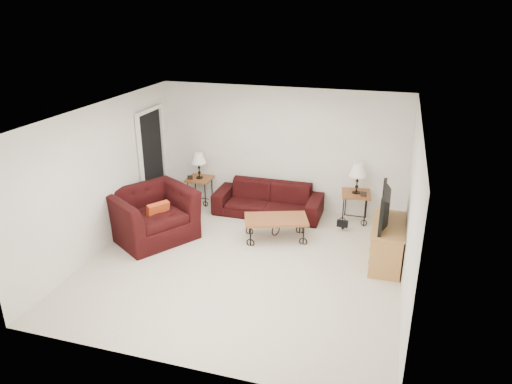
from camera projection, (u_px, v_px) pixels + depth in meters
The scene contains 20 objects.
ground at pixel (244, 263), 7.86m from camera, with size 5.00×5.00×0.00m, color beige.
wall_back at pixel (281, 149), 9.63m from camera, with size 5.00×0.02×2.50m, color silver.
wall_front at pixel (172, 275), 5.17m from camera, with size 5.00×0.02×2.50m, color silver.
wall_left at pixel (103, 177), 8.06m from camera, with size 0.02×5.00×2.50m, color silver.
wall_right at pixel (411, 212), 6.74m from camera, with size 0.02×5.00×2.50m, color silver.
ceiling at pixel (242, 114), 6.94m from camera, with size 5.00×5.00×0.00m, color white.
doorway at pixel (152, 162), 9.61m from camera, with size 0.08×0.94×2.04m, color black.
sofa at pixel (268, 200), 9.58m from camera, with size 2.16×0.84×0.63m, color black.
side_table_left at pixel (200, 190), 10.17m from camera, with size 0.51×0.51×0.56m, color brown.
side_table_right at pixel (355, 207), 9.29m from camera, with size 0.54×0.54×0.59m, color brown.
lamp_left at pixel (199, 165), 9.96m from camera, with size 0.31×0.31×0.56m, color black, non-canonical shape.
lamp_right at pixel (357, 179), 9.08m from camera, with size 0.33×0.33×0.59m, color black, non-canonical shape.
photo_frame_left at pixel (190, 178), 9.96m from camera, with size 0.11×0.01×0.09m, color black.
photo_frame_right at pixel (364, 194), 8.99m from camera, with size 0.12×0.02×0.10m, color black.
coffee_table at pixel (276, 229), 8.59m from camera, with size 1.12×0.61×0.42m, color brown.
armchair at pixel (152, 215), 8.57m from camera, with size 1.39×1.21×0.90m, color black.
throw_pillow at pixel (158, 213), 8.46m from camera, with size 0.41×0.11×0.41m, color #CB4C1A.
tv_stand at pixel (387, 243), 7.76m from camera, with size 0.48×1.16×0.70m, color #A46D3D.
television at pixel (390, 207), 7.53m from camera, with size 1.04×0.14×0.60m, color black.
backpack at pixel (343, 219), 8.97m from camera, with size 0.32×0.24×0.41m, color black.
Camera 1 is at (2.16, -6.53, 4.00)m, focal length 33.41 mm.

